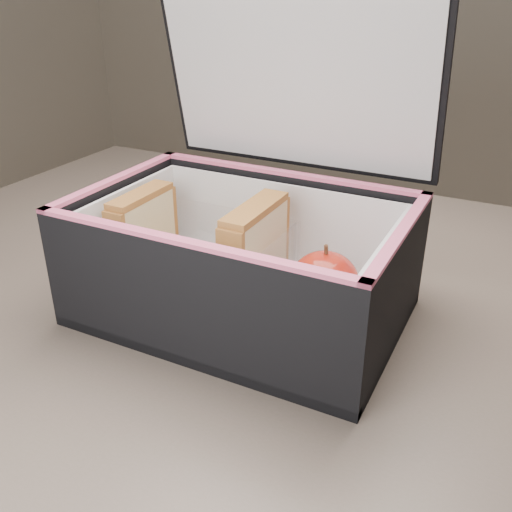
% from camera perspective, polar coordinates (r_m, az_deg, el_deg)
% --- Properties ---
extents(kitchen_table, '(1.20, 0.80, 0.75)m').
position_cam_1_polar(kitchen_table, '(0.69, 4.95, -10.76)').
color(kitchen_table, brown).
rests_on(kitchen_table, ground).
extents(lunch_bag, '(0.32, 0.26, 0.32)m').
position_cam_1_polar(lunch_bag, '(0.58, -1.13, 0.46)').
color(lunch_bag, black).
rests_on(lunch_bag, kitchen_table).
extents(plastic_tub, '(0.18, 0.13, 0.07)m').
position_cam_1_polar(plastic_tub, '(0.61, -5.86, -0.33)').
color(plastic_tub, white).
rests_on(plastic_tub, lunch_bag).
extents(sandwich_left, '(0.02, 0.09, 0.10)m').
position_cam_1_polar(sandwich_left, '(0.64, -11.15, 2.11)').
color(sandwich_left, beige).
rests_on(sandwich_left, plastic_tub).
extents(sandwich_right, '(0.03, 0.10, 0.11)m').
position_cam_1_polar(sandwich_right, '(0.57, -0.09, 0.01)').
color(sandwich_right, beige).
rests_on(sandwich_right, plastic_tub).
extents(carrot_sticks, '(0.05, 0.13, 0.03)m').
position_cam_1_polar(carrot_sticks, '(0.62, -6.01, -1.74)').
color(carrot_sticks, '#D25100').
rests_on(carrot_sticks, plastic_tub).
extents(paper_napkin, '(0.10, 0.10, 0.01)m').
position_cam_1_polar(paper_napkin, '(0.58, 7.01, -5.64)').
color(paper_napkin, white).
rests_on(paper_napkin, lunch_bag).
extents(red_apple, '(0.08, 0.08, 0.07)m').
position_cam_1_polar(red_apple, '(0.56, 6.84, -2.69)').
color(red_apple, maroon).
rests_on(red_apple, paper_napkin).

